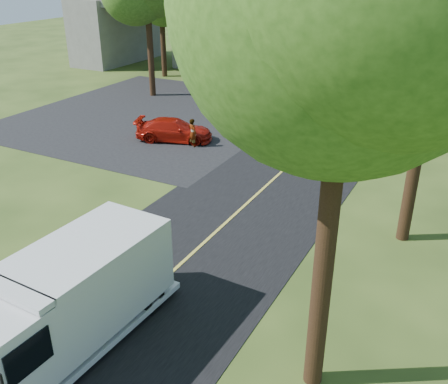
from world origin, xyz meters
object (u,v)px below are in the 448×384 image
Objects in this scene: traffic_signal at (275,52)px; step_van at (69,298)px; utility_pole at (244,34)px; pedestrian at (193,133)px; red_sedan at (174,130)px.

step_van is at bearing -78.29° from traffic_signal.
utility_pole is (-1.50, -2.00, 1.40)m from traffic_signal.
traffic_signal is 12.43m from pedestrian.
traffic_signal is 0.58× the size of utility_pole.
traffic_signal is 0.81× the size of step_van.
traffic_signal reaches higher than pedestrian.
step_van is 16.28m from red_sedan.
step_van reaches higher than pedestrian.
pedestrian is (-5.13, 14.51, -0.67)m from step_van.
traffic_signal reaches higher than red_sedan.
utility_pole reaches higher than step_van.
utility_pole is 2.13× the size of red_sedan.
step_van is at bearing 133.51° from pedestrian.
pedestrian is (0.41, -12.18, -2.42)m from traffic_signal.
step_van is 1.53× the size of red_sedan.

